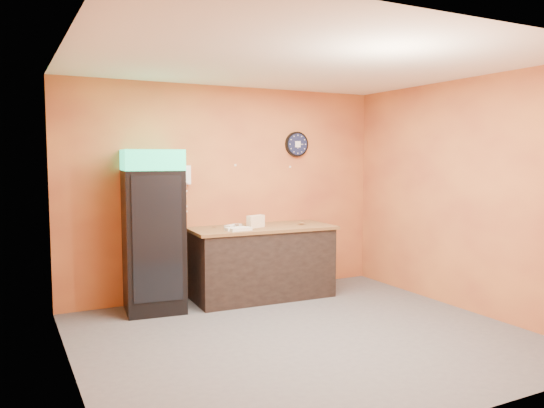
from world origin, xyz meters
TOP-DOWN VIEW (x-y plane):
  - floor at (0.00, 0.00)m, footprint 4.50×4.50m
  - back_wall at (0.00, 2.00)m, footprint 4.50×0.02m
  - left_wall at (-2.25, 0.00)m, footprint 0.02×4.00m
  - right_wall at (2.25, 0.00)m, footprint 0.02×4.00m
  - ceiling at (0.00, 0.00)m, footprint 4.50×4.00m
  - beverage_cooler at (-1.13, 1.61)m, footprint 0.75×0.76m
  - prep_counter at (0.30, 1.60)m, footprint 1.85×0.89m
  - wall_clock at (1.05, 1.97)m, footprint 0.36×0.06m
  - wall_phone at (-0.62, 1.95)m, footprint 0.13×0.11m
  - butcher_paper at (0.30, 1.60)m, footprint 1.94×0.94m
  - sub_roll_stack at (0.18, 1.54)m, footprint 0.27×0.16m
  - wrapped_sandwich_left at (-0.11, 1.35)m, footprint 0.28×0.13m
  - wrapped_sandwich_mid at (-0.14, 1.42)m, footprint 0.28×0.13m
  - wrapped_sandwich_right at (-0.07, 1.69)m, footprint 0.27×0.21m
  - kitchen_tool at (-0.06, 1.59)m, footprint 0.06×0.06m

SIDE VIEW (x-z plane):
  - floor at x=0.00m, z-range 0.00..0.00m
  - prep_counter at x=0.30m, z-range 0.00..0.91m
  - butcher_paper at x=0.30m, z-range 0.91..0.95m
  - beverage_cooler at x=-1.13m, z-range -0.02..1.92m
  - wrapped_sandwich_right at x=-0.07m, z-range 0.95..0.98m
  - wrapped_sandwich_left at x=-0.11m, z-range 0.95..0.99m
  - wrapped_sandwich_mid at x=-0.14m, z-range 0.95..0.99m
  - kitchen_tool at x=-0.06m, z-range 0.95..1.00m
  - sub_roll_stack at x=0.18m, z-range 0.95..1.11m
  - back_wall at x=0.00m, z-range 0.00..2.80m
  - left_wall at x=-2.25m, z-range 0.00..2.80m
  - right_wall at x=2.25m, z-range 0.00..2.80m
  - wall_phone at x=-0.62m, z-range 1.51..1.75m
  - wall_clock at x=1.05m, z-range 1.86..2.22m
  - ceiling at x=0.00m, z-range 2.79..2.81m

